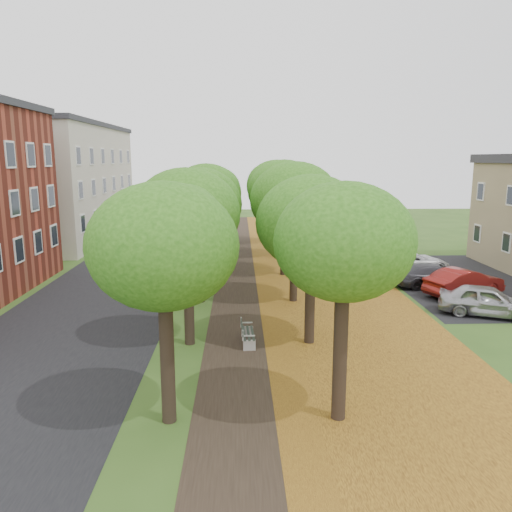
{
  "coord_description": "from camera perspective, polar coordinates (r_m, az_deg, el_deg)",
  "views": [
    {
      "loc": [
        -0.19,
        -13.02,
        7.29
      ],
      "look_at": [
        0.64,
        11.46,
        2.5
      ],
      "focal_mm": 35.0,
      "sensor_mm": 36.0,
      "label": 1
    }
  ],
  "objects": [
    {
      "name": "leaf_verge",
      "position": [
        29.41,
        8.3,
        -3.4
      ],
      "size": [
        7.5,
        70.0,
        0.01
      ],
      "primitive_type": "cube",
      "color": "#AF7720",
      "rests_on": "ground"
    },
    {
      "name": "building_cream",
      "position": [
        49.04,
        -22.19,
        7.82
      ],
      "size": [
        10.3,
        20.3,
        10.4
      ],
      "color": "beige",
      "rests_on": "ground"
    },
    {
      "name": "tree_row_east",
      "position": [
        28.25,
        3.76,
        6.41
      ],
      "size": [
        4.18,
        34.18,
        6.82
      ],
      "color": "black",
      "rests_on": "ground"
    },
    {
      "name": "street_asphalt",
      "position": [
        29.86,
        -16.07,
        -3.5
      ],
      "size": [
        8.0,
        70.0,
        0.01
      ],
      "primitive_type": "cube",
      "color": "black",
      "rests_on": "ground"
    },
    {
      "name": "tree_row_west",
      "position": [
        28.19,
        -6.05,
        6.36
      ],
      "size": [
        4.18,
        34.18,
        6.82
      ],
      "color": "black",
      "rests_on": "ground"
    },
    {
      "name": "car_grey",
      "position": [
        30.51,
        19.65,
        -2.12
      ],
      "size": [
        4.73,
        2.15,
        1.34
      ],
      "primitive_type": "imported",
      "rotation": [
        0.0,
        0.0,
        1.63
      ],
      "color": "#2F2E33",
      "rests_on": "ground"
    },
    {
      "name": "car_white",
      "position": [
        34.06,
        17.29,
        -0.62
      ],
      "size": [
        5.23,
        3.01,
        1.37
      ],
      "primitive_type": "imported",
      "rotation": [
        0.0,
        0.0,
        1.73
      ],
      "color": "silver",
      "rests_on": "ground"
    },
    {
      "name": "car_red",
      "position": [
        29.14,
        22.68,
        -2.79
      ],
      "size": [
        4.79,
        3.24,
        1.49
      ],
      "primitive_type": "imported",
      "rotation": [
        0.0,
        0.0,
        1.97
      ],
      "color": "maroon",
      "rests_on": "ground"
    },
    {
      "name": "parking_lot",
      "position": [
        32.9,
        22.73,
        -2.61
      ],
      "size": [
        9.0,
        16.0,
        0.01
      ],
      "primitive_type": "cube",
      "color": "black",
      "rests_on": "ground"
    },
    {
      "name": "bench",
      "position": [
        20.19,
        -1.05,
        -8.82
      ],
      "size": [
        0.57,
        1.75,
        0.82
      ],
      "rotation": [
        0.0,
        0.0,
        1.61
      ],
      "color": "#262F29",
      "rests_on": "ground"
    },
    {
      "name": "car_silver",
      "position": [
        25.93,
        24.88,
        -4.64
      ],
      "size": [
        4.63,
        3.28,
        1.46
      ],
      "primitive_type": "imported",
      "rotation": [
        0.0,
        0.0,
        1.17
      ],
      "color": "#A1A1A5",
      "rests_on": "ground"
    },
    {
      "name": "ground",
      "position": [
        14.92,
        -1.01,
        -18.17
      ],
      "size": [
        120.0,
        120.0,
        0.0
      ],
      "primitive_type": "plane",
      "color": "#2D4C19",
      "rests_on": "ground"
    },
    {
      "name": "footpath",
      "position": [
        28.95,
        -1.5,
        -3.52
      ],
      "size": [
        3.2,
        70.0,
        0.01
      ],
      "primitive_type": "cube",
      "color": "black",
      "rests_on": "ground"
    }
  ]
}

